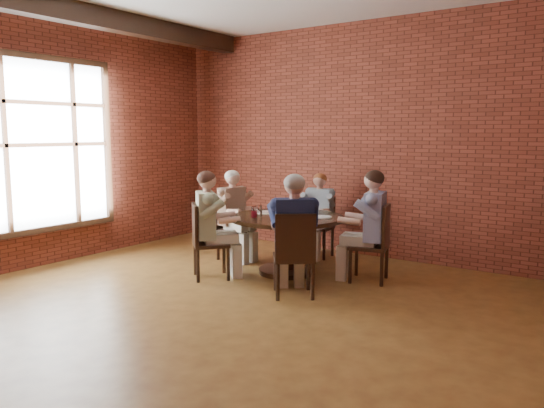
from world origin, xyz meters
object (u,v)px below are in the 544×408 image
Objects in this scene: dining_table at (287,233)px; diner_b at (319,216)px; chair_d at (204,238)px; diner_c at (235,216)px; chair_a at (377,240)px; chair_c at (231,225)px; diner_e at (294,235)px; diner_d at (211,225)px; smartphone at (305,222)px; chair_b at (320,224)px; chair_e at (294,252)px; diner_a at (369,226)px.

diner_b is at bearing 96.84° from dining_table.
diner_b reaches higher than chair_d.
diner_c is at bearing -143.22° from diner_b.
chair_a is 0.78× the size of diner_b.
diner_e is (1.67, -0.94, 0.19)m from chair_c.
chair_a is 0.71× the size of diner_d.
chair_c is 0.68× the size of diner_d.
dining_table is at bearing -90.00° from chair_c.
diner_d is at bearing -90.00° from chair_d.
diner_e is 10.92× the size of smartphone.
chair_a is at bearing -77.40° from chair_c.
diner_b is 1.35× the size of chair_c.
smartphone is at bearing -97.67° from diner_c.
diner_e is at bearing -41.49° from chair_a.
chair_a is at bearing -154.83° from diner_e.
diner_b is 1.83m from diner_d.
chair_a is at bearing -37.39° from diner_b.
dining_table is 11.62× the size of smartphone.
chair_b is 7.03× the size of smartphone.
dining_table is at bearing -90.00° from diner_d.
chair_e reaches higher than chair_a.
smartphone is (-0.19, 0.53, 0.24)m from chair_e.
chair_d reaches higher than chair_b.
chair_d is 1.35m from chair_e.
dining_table is 1.60× the size of chair_c.
chair_e is at bearing -142.27° from diner_d.
smartphone is at bearing -73.17° from diner_b.
chair_c is (-1.09, 0.19, -0.03)m from dining_table.
chair_d reaches higher than smartphone.
chair_e is at bearing -111.17° from diner_c.
diner_b reaches higher than dining_table.
diner_e is (1.24, -0.02, 0.01)m from diner_d.
diner_e reaches higher than chair_e.
chair_c is 0.95× the size of chair_e.
diner_e is (1.60, -0.93, 0.04)m from diner_c.
dining_table is 1.03m from diner_c.
diner_b reaches higher than smartphone.
diner_a is 1.43m from chair_b.
chair_d is (0.38, -0.99, 0.01)m from chair_c.
diner_a is (1.03, 0.27, 0.15)m from dining_table.
diner_e is at bearing -90.00° from chair_e.
diner_d reaches higher than chair_d.
chair_d is at bearing 90.00° from diner_d.
chair_b is 1.52m from smartphone.
dining_table is 1.54× the size of chair_d.
chair_d is at bearing -113.85° from chair_b.
chair_a is 2.13m from diner_c.
chair_a is 7.63× the size of smartphone.
chair_d is at bearing -164.74° from smartphone.
diner_c is 1.34× the size of chair_e.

